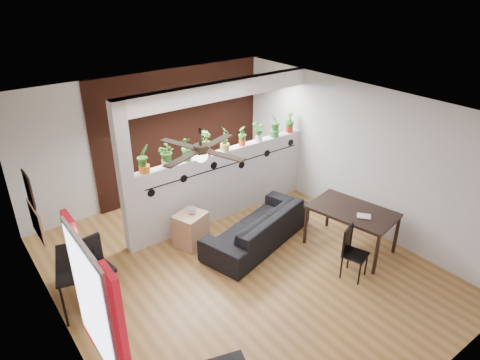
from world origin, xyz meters
The scene contains 28 objects.
room_shell centered at (0.00, 0.00, 1.30)m, with size 6.30×7.10×2.90m.
partition_wall centered at (0.80, 1.50, 0.68)m, with size 3.60×0.18×1.35m, color #BCBCC1.
ceiling_header centered at (0.80, 1.50, 2.45)m, with size 3.60×0.18×0.30m, color white.
pier_column centered at (-1.11, 1.50, 1.30)m, with size 0.22×0.20×2.60m, color #BCBCC1.
brick_panel centered at (0.80, 2.97, 1.30)m, with size 3.90×0.05×2.60m, color #99432C.
vine_decal centered at (0.80, 1.40, 1.08)m, with size 3.31×0.01×0.30m.
window_assembly centered at (-2.56, -1.20, 1.51)m, with size 0.09×1.30×1.55m.
corkboard centered at (-2.58, 0.95, 1.35)m, with size 0.03×0.60×0.45m, color #A4734F.
framed_art centered at (-2.58, 0.90, 1.85)m, with size 0.03×0.34×0.44m.
ceiling_fan centered at (-0.80, -0.30, 2.31)m, with size 1.19×1.19×0.43m.
potted_plant_0 centered at (-0.78, 1.50, 1.60)m, with size 0.29×0.25×0.48m.
potted_plant_1 centered at (-0.39, 1.50, 1.58)m, with size 0.23×0.26×0.43m.
potted_plant_2 centered at (0.01, 1.50, 1.57)m, with size 0.24×0.21×0.42m.
potted_plant_3 centered at (0.41, 1.50, 1.58)m, with size 0.28×0.25×0.44m.
potted_plant_4 centered at (0.80, 1.50, 1.59)m, with size 0.27×0.29×0.46m.
potted_plant_5 centered at (1.19, 1.50, 1.55)m, with size 0.22×0.23×0.37m.
potted_plant_6 centered at (1.59, 1.50, 1.56)m, with size 0.16×0.20×0.39m.
potted_plant_7 centered at (1.99, 1.50, 1.60)m, with size 0.31×0.28×0.48m.
potted_plant_8 centered at (2.38, 1.50, 1.57)m, with size 0.18×0.22×0.41m.
sofa centered at (0.70, 0.41, 0.30)m, with size 2.06×0.81×0.60m, color black.
cube_shelf centered at (-0.26, 1.03, 0.30)m, with size 0.49×0.44×0.60m, color #A87958.
cup centered at (-0.21, 1.03, 0.66)m, with size 0.13×0.13×0.11m, color gray.
computer_desk centered at (-2.25, 0.75, 0.64)m, with size 0.75×1.07×0.70m.
monitor centered at (-2.25, 0.90, 0.79)m, with size 0.05×0.30×0.17m, color black.
office_chair centered at (-2.00, 0.75, 0.40)m, with size 0.47×0.47×0.91m.
dining_table centered at (1.84, -0.67, 0.67)m, with size 1.09×1.51×0.75m.
book centered at (1.74, -0.97, 0.76)m, with size 0.16×0.22×0.02m, color gray.
folding_chair centered at (1.27, -1.15, 0.50)m, with size 0.43×0.43×0.85m.
Camera 1 is at (-3.29, -4.42, 4.30)m, focal length 32.00 mm.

